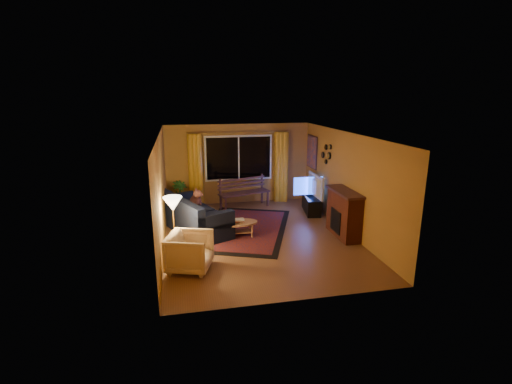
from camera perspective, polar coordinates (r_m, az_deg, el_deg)
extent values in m
cube|color=brown|center=(9.22, 0.38, -6.85)|extent=(4.50, 6.00, 0.02)
cube|color=white|center=(8.60, 0.41, 8.91)|extent=(4.50, 6.00, 0.02)
cube|color=#BE8339|center=(11.72, -2.71, 4.32)|extent=(4.50, 0.02, 2.50)
cube|color=#BE8339|center=(8.65, -14.39, -0.02)|extent=(0.02, 6.00, 2.50)
cube|color=#BE8339|center=(9.55, 13.78, 1.42)|extent=(0.02, 6.00, 2.50)
cube|color=black|center=(11.62, -2.67, 5.23)|extent=(2.00, 0.02, 1.30)
cylinder|color=#BF8C3F|center=(11.47, -2.69, 9.14)|extent=(3.20, 0.03, 0.03)
cylinder|color=gold|center=(11.49, -9.27, 3.26)|extent=(0.36, 0.36, 2.24)
cylinder|color=gold|center=(11.90, 3.84, 3.84)|extent=(0.36, 0.36, 2.24)
cube|color=#3B1F21|center=(11.35, -1.78, -1.28)|extent=(1.65, 0.90, 0.48)
imported|color=#235B1E|center=(11.51, -11.68, -0.42)|extent=(0.62, 0.62, 0.84)
cube|color=black|center=(9.57, -9.38, -3.23)|extent=(1.82, 2.48, 0.92)
imported|color=beige|center=(7.53, -10.15, -8.78)|extent=(0.97, 1.01, 0.83)
cylinder|color=#BF8C3F|center=(8.07, -12.48, -5.39)|extent=(0.25, 0.25, 1.32)
cube|color=maroon|center=(9.68, -1.91, -5.63)|extent=(3.19, 3.90, 0.02)
cylinder|color=#B67A54|center=(9.16, -2.96, -5.71)|extent=(1.05, 1.05, 0.37)
cube|color=black|center=(11.07, 8.50, -1.87)|extent=(0.58, 1.20, 0.48)
imported|color=black|center=(10.92, 8.61, 0.98)|extent=(0.15, 1.14, 0.66)
cube|color=maroon|center=(9.30, 13.38, -3.40)|extent=(0.40, 1.20, 1.10)
cube|color=orange|center=(11.67, 8.59, 6.12)|extent=(0.04, 0.76, 0.96)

